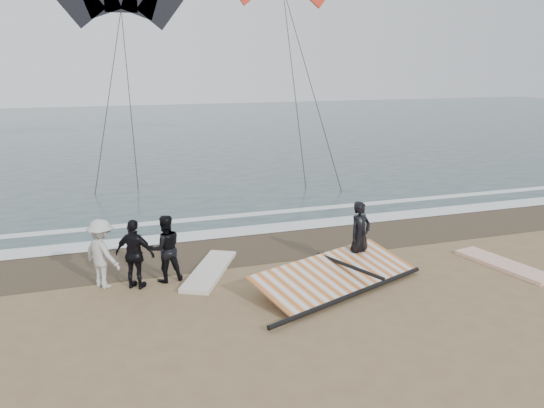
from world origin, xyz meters
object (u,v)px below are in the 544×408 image
Objects in this scene: board_cream at (210,271)px; sail_rig at (332,276)px; board_white at (504,265)px; man_main at (360,235)px.

sail_rig reaches higher than board_cream.
board_white is 4.59m from sail_rig.
board_cream is 2.98m from sail_rig.
board_cream is at bearing 148.10° from sail_rig.
man_main is at bearing 33.67° from sail_rig.
board_cream is at bearing 148.14° from man_main.
man_main reaches higher than board_cream.
board_white is 7.36m from board_cream.
man_main is at bearing 151.68° from board_white.
man_main is 1.45m from sail_rig.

